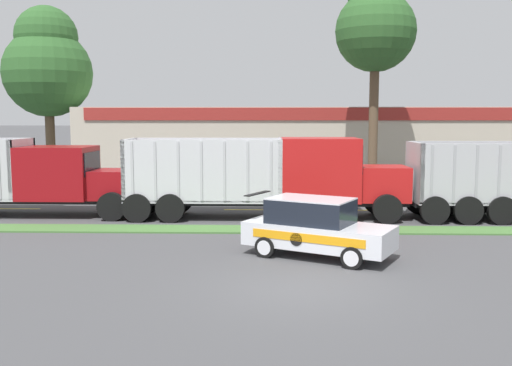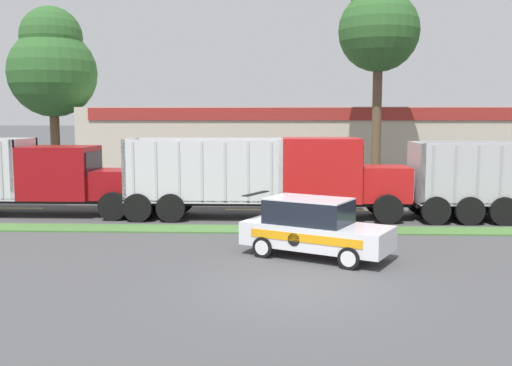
% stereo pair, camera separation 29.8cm
% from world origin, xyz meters
% --- Properties ---
extents(ground_plane, '(600.00, 600.00, 0.00)m').
position_xyz_m(ground_plane, '(0.00, 0.00, 0.00)').
color(ground_plane, '#474749').
extents(grass_verge, '(120.00, 1.40, 0.06)m').
position_xyz_m(grass_verge, '(0.00, 7.15, 0.03)').
color(grass_verge, '#477538').
rests_on(grass_verge, ground_plane).
extents(centre_line_2, '(2.40, 0.14, 0.01)m').
position_xyz_m(centre_line_2, '(-12.40, 11.85, 0.00)').
color(centre_line_2, yellow).
rests_on(centre_line_2, ground_plane).
extents(centre_line_3, '(2.40, 0.14, 0.01)m').
position_xyz_m(centre_line_3, '(-7.00, 11.85, 0.00)').
color(centre_line_3, yellow).
rests_on(centre_line_3, ground_plane).
extents(centre_line_4, '(2.40, 0.14, 0.01)m').
position_xyz_m(centre_line_4, '(-1.60, 11.85, 0.00)').
color(centre_line_4, yellow).
rests_on(centre_line_4, ground_plane).
extents(centre_line_5, '(2.40, 0.14, 0.01)m').
position_xyz_m(centre_line_5, '(3.80, 11.85, 0.00)').
color(centre_line_5, yellow).
rests_on(centre_line_5, ground_plane).
extents(centre_line_6, '(2.40, 0.14, 0.01)m').
position_xyz_m(centre_line_6, '(9.20, 11.85, 0.00)').
color(centre_line_6, yellow).
rests_on(centre_line_6, ground_plane).
extents(dump_truck_mid, '(11.53, 2.62, 3.36)m').
position_xyz_m(dump_truck_mid, '(0.24, 9.80, 1.71)').
color(dump_truck_mid, black).
rests_on(dump_truck_mid, ground_plane).
extents(dump_truck_trail, '(11.11, 2.67, 3.26)m').
position_xyz_m(dump_truck_trail, '(-10.75, 10.09, 1.55)').
color(dump_truck_trail, black).
rests_on(dump_truck_trail, ground_plane).
extents(rally_car, '(4.65, 3.54, 1.79)m').
position_xyz_m(rally_car, '(0.66, 3.19, 0.88)').
color(rally_car, silver).
rests_on(rally_car, ground_plane).
extents(store_building_backdrop, '(37.20, 12.10, 4.82)m').
position_xyz_m(store_building_backdrop, '(4.99, 28.86, 2.41)').
color(store_building_backdrop, '#BCB29E').
rests_on(store_building_backdrop, ground_plane).
extents(tree_behind_centre, '(5.96, 5.96, 11.64)m').
position_xyz_m(tree_behind_centre, '(-15.92, 25.42, 7.74)').
color(tree_behind_centre, brown).
rests_on(tree_behind_centre, ground_plane).
extents(tree_behind_right, '(4.49, 4.49, 12.28)m').
position_xyz_m(tree_behind_right, '(5.10, 19.11, 9.28)').
color(tree_behind_right, brown).
rests_on(tree_behind_right, ground_plane).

